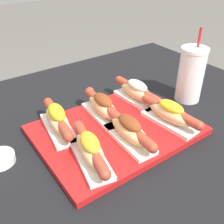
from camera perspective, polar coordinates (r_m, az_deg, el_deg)
The scene contains 10 objects.
patio_table at distance 1.02m, azimuth -0.40°, elevation -20.16°, with size 1.24×0.97×0.74m.
serving_tray at distance 0.73m, azimuth 0.91°, elevation -3.92°, with size 0.43×0.32×0.02m.
hot_dog_0 at distance 0.60m, azimuth -4.75°, elevation -8.17°, with size 0.09×0.20×0.07m.
hot_dog_1 at distance 0.66m, azimuth 3.77°, elevation -3.98°, with size 0.07×0.21×0.07m.
hot_dog_2 at distance 0.74m, azimuth 12.55°, elevation -0.32°, with size 0.08×0.21×0.07m.
hot_dog_3 at distance 0.71m, azimuth -11.78°, elevation -1.65°, with size 0.08×0.20×0.08m.
hot_dog_4 at distance 0.75m, azimuth -1.70°, elevation 1.27°, with size 0.07×0.21×0.07m.
hot_dog_5 at distance 0.83m, azimuth 5.45°, elevation 4.39°, with size 0.07×0.21×0.07m.
sauce_bowl at distance 0.69m, azimuth -23.27°, elevation -9.28°, with size 0.07×0.07×0.02m.
drink_cup at distance 0.89m, azimuth 16.77°, elevation 7.81°, with size 0.08×0.08×0.24m.
Camera 1 is at (-0.35, -0.50, 1.19)m, focal length 42.00 mm.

